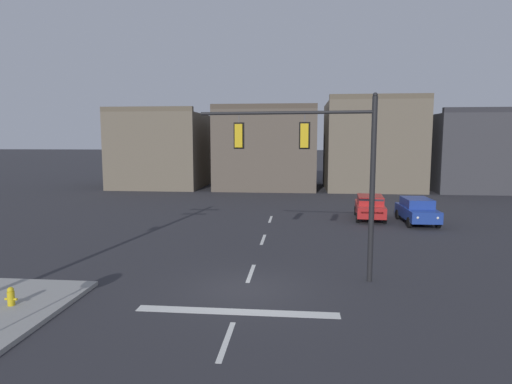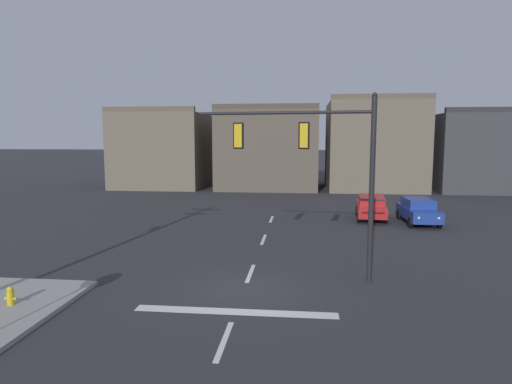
{
  "view_description": "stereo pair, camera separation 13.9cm",
  "coord_description": "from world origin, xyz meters",
  "px_view_note": "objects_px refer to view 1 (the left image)",
  "views": [
    {
      "loc": [
        1.89,
        -15.07,
        5.39
      ],
      "look_at": [
        -0.07,
        4.8,
        2.96
      ],
      "focal_mm": 30.82,
      "sensor_mm": 36.0,
      "label": 1
    },
    {
      "loc": [
        2.03,
        -15.05,
        5.39
      ],
      "look_at": [
        -0.07,
        4.8,
        2.96
      ],
      "focal_mm": 30.82,
      "sensor_mm": 36.0,
      "label": 2
    }
  ],
  "objects_px": {
    "car_lot_nearside": "(370,207)",
    "car_lot_middle": "(417,210)",
    "fire_hydrant": "(11,300)",
    "signal_mast_near_side": "(322,158)"
  },
  "relations": [
    {
      "from": "car_lot_middle",
      "to": "fire_hydrant",
      "type": "bearing_deg",
      "value": -135.82
    },
    {
      "from": "car_lot_nearside",
      "to": "fire_hydrant",
      "type": "height_order",
      "value": "car_lot_nearside"
    },
    {
      "from": "signal_mast_near_side",
      "to": "car_lot_middle",
      "type": "xyz_separation_m",
      "value": [
        6.69,
        11.89,
        -3.83
      ]
    },
    {
      "from": "car_lot_nearside",
      "to": "signal_mast_near_side",
      "type": "bearing_deg",
      "value": -106.65
    },
    {
      "from": "signal_mast_near_side",
      "to": "car_lot_nearside",
      "type": "bearing_deg",
      "value": 73.35
    },
    {
      "from": "signal_mast_near_side",
      "to": "car_lot_nearside",
      "type": "distance_m",
      "value": 14.19
    },
    {
      "from": "car_lot_middle",
      "to": "fire_hydrant",
      "type": "relative_size",
      "value": 5.98
    },
    {
      "from": "signal_mast_near_side",
      "to": "car_lot_middle",
      "type": "height_order",
      "value": "signal_mast_near_side"
    },
    {
      "from": "fire_hydrant",
      "to": "car_lot_middle",
      "type": "bearing_deg",
      "value": 44.18
    },
    {
      "from": "car_lot_nearside",
      "to": "car_lot_middle",
      "type": "height_order",
      "value": "same"
    }
  ]
}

